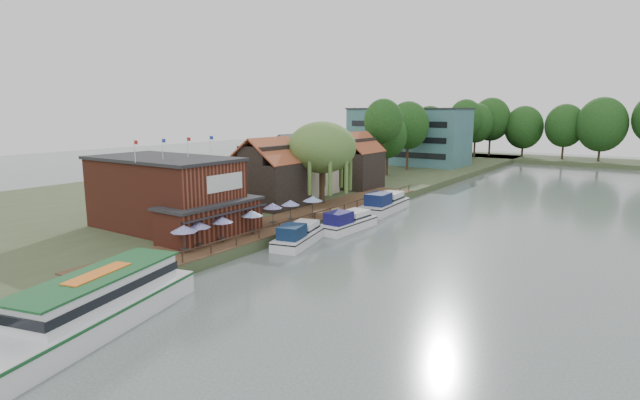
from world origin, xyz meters
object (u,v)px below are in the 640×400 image
Objects in this scene: pub at (178,195)px; umbrella_4 at (273,214)px; cruiser_1 at (348,220)px; swan at (142,292)px; umbrella_0 at (184,239)px; cruiser_2 at (385,201)px; cottage_c at (354,160)px; willow at (322,163)px; tour_boat at (90,303)px; umbrella_5 at (290,211)px; cruiser_0 at (299,233)px; umbrella_1 at (198,235)px; hotel_block at (408,136)px; umbrella_3 at (252,223)px; umbrella_2 at (222,229)px; cottage_b at (298,164)px; umbrella_6 at (313,207)px; cottage_a at (269,172)px.

pub is 8.42× the size of umbrella_4.
cruiser_1 is 24.86m from swan.
swan is at bearing -66.86° from umbrella_0.
umbrella_0 is at bearing -100.05° from cruiser_2.
willow is at bearing -75.96° from cottage_c.
pub is 1.31× the size of tour_boat.
umbrella_0 and umbrella_5 have the same top height.
tour_boat is at bearing -54.21° from pub.
swan is at bearing -80.45° from umbrella_4.
cottage_c is at bearing 90.00° from pub.
cruiser_0 is at bearing -63.82° from willow.
umbrella_5 is 20.72m from swan.
umbrella_0 is 0.26× the size of cruiser_0.
umbrella_5 is at bearing 88.69° from umbrella_1.
hotel_block reaches higher than willow.
cruiser_1 is (4.78, 16.85, -1.16)m from umbrella_1.
umbrella_3 is (0.40, 7.83, 0.00)m from umbrella_0.
umbrella_2 is 16.51m from tour_boat.
umbrella_4 is 1.00× the size of umbrella_5.
cottage_b is at bearing 145.31° from cruiser_1.
cottage_b reaches higher than umbrella_1.
umbrella_4 is (10.45, -18.29, -2.96)m from cottage_b.
umbrella_6 is 0.16× the size of tour_boat.
cottage_a is 21.82m from umbrella_0.
cruiser_1 is at bearing 68.71° from umbrella_3.
umbrella_6 is (8.48, -2.66, -2.96)m from cottage_a.
swan is at bearing 100.34° from tour_boat.
umbrella_2 and umbrella_4 have the same top height.
willow is (3.50, 20.00, 1.56)m from pub.
cruiser_1 is at bearing -71.39° from hotel_block.
willow is at bearing 80.07° from pub.
cottage_c is (4.00, 9.00, 0.00)m from cottage_b.
cottage_a reaches higher than swan.
swan is (2.65, -10.50, -2.07)m from umbrella_2.
cottage_b is 4.04× the size of umbrella_0.
umbrella_3 is 1.00× the size of umbrella_5.
hotel_block reaches higher than umbrella_1.
swan is at bearing -68.31° from cottage_a.
cruiser_1 is at bearing 76.13° from umbrella_0.
umbrella_3 is at bearing 99.14° from swan.
cottage_c is (8.00, -37.00, -1.90)m from hotel_block.
cruiser_2 is at bearing 83.74° from umbrella_0.
umbrella_1 is at bearing -126.70° from cruiser_0.
cottage_b reaches higher than umbrella_2.
umbrella_0 is 0.25× the size of cruiser_1.
willow is at bearing 142.39° from cruiser_1.
hotel_block is 10.69× the size of umbrella_5.
umbrella_6 is 23.91m from swan.
pub is at bearing -116.09° from cruiser_2.
umbrella_5 is at bearing -72.68° from willow.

